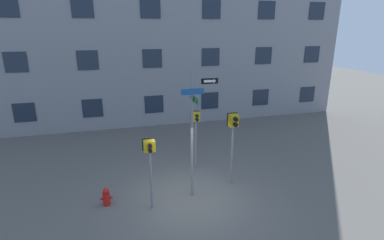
{
  "coord_description": "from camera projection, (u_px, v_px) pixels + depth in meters",
  "views": [
    {
      "loc": [
        -2.27,
        -8.7,
        5.63
      ],
      "look_at": [
        0.14,
        0.21,
        2.75
      ],
      "focal_mm": 28.0,
      "sensor_mm": 36.0,
      "label": 1
    }
  ],
  "objects": [
    {
      "name": "ground_plane",
      "position": [
        190.0,
        199.0,
        10.26
      ],
      "size": [
        60.0,
        60.0,
        0.0
      ],
      "primitive_type": "plane",
      "color": "#595651"
    },
    {
      "name": "building_facade",
      "position": [
        150.0,
        9.0,
        16.18
      ],
      "size": [
        24.0,
        0.64,
        13.14
      ],
      "color": "gray",
      "rests_on": "ground_plane"
    },
    {
      "name": "street_sign_pole",
      "position": [
        194.0,
        125.0,
        9.73
      ],
      "size": [
        1.22,
        0.96,
        4.36
      ],
      "color": "slate",
      "rests_on": "ground_plane"
    },
    {
      "name": "pedestrian_signal_left",
      "position": [
        150.0,
        155.0,
        9.18
      ],
      "size": [
        0.41,
        0.4,
        2.37
      ],
      "color": "slate",
      "rests_on": "ground_plane"
    },
    {
      "name": "pedestrian_signal_right",
      "position": [
        233.0,
        129.0,
        10.65
      ],
      "size": [
        0.38,
        0.4,
        2.72
      ],
      "color": "slate",
      "rests_on": "ground_plane"
    },
    {
      "name": "pedestrian_signal_across",
      "position": [
        196.0,
        125.0,
        12.01
      ],
      "size": [
        0.36,
        0.4,
        2.42
      ],
      "color": "slate",
      "rests_on": "ground_plane"
    },
    {
      "name": "fire_hydrant",
      "position": [
        106.0,
        197.0,
        9.82
      ],
      "size": [
        0.4,
        0.24,
        0.61
      ],
      "color": "red",
      "rests_on": "ground_plane"
    }
  ]
}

